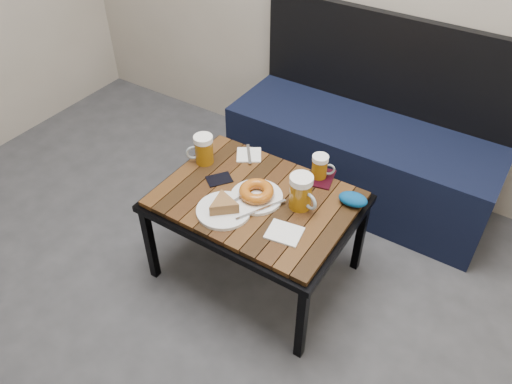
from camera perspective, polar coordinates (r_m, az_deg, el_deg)
The scene contains 12 objects.
bench at distance 2.74m, azimuth 12.01°, elevation 4.51°, with size 1.40×0.50×0.95m.
cafe_table at distance 2.13m, azimuth 0.00°, elevation -1.46°, with size 0.84×0.62×0.47m.
beer_mug_left at distance 2.26m, azimuth -6.04°, elevation 4.87°, with size 0.12×0.12×0.14m.
beer_mug_centre at distance 2.18m, azimuth 7.34°, elevation 2.86°, with size 0.11×0.09×0.12m.
beer_mug_right at distance 2.01m, azimuth 5.18°, elevation -0.01°, with size 0.15×0.12×0.15m.
plate_pie at distance 2.02m, azimuth -3.72°, elevation -1.75°, with size 0.22×0.22×0.06m.
plate_bagel at distance 2.08m, azimuth 0.05°, elevation -0.21°, with size 0.23×0.28×0.06m.
napkin_left at distance 2.32m, azimuth -0.81°, elevation 4.27°, with size 0.15×0.15×0.01m.
napkin_right at distance 1.94m, azimuth 3.26°, elevation -4.69°, with size 0.15×0.13×0.01m.
passport_navy at distance 2.19m, azimuth -4.23°, elevation 1.46°, with size 0.08×0.11×0.01m, color black.
passport_burgundy at distance 2.21m, azimuth 7.49°, elevation 1.63°, with size 0.10×0.14×0.01m, color black.
knit_pouch at distance 2.09m, azimuth 11.03°, elevation -0.83°, with size 0.12×0.08×0.05m, color navy.
Camera 1 is at (0.78, -0.36, 1.87)m, focal length 35.00 mm.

